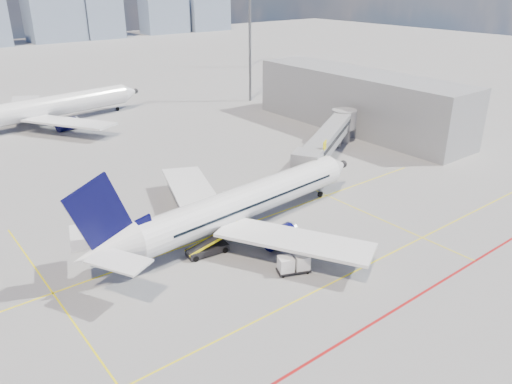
{
  "coord_description": "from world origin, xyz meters",
  "views": [
    {
      "loc": [
        -28.55,
        -31.56,
        25.52
      ],
      "look_at": [
        1.97,
        7.19,
        4.0
      ],
      "focal_mm": 35.0,
      "sensor_mm": 36.0,
      "label": 1
    }
  ],
  "objects_px": {
    "main_aircraft": "(237,206)",
    "belt_loader": "(209,248)",
    "second_aircraft": "(44,108)",
    "ramp_worker": "(333,245)",
    "cargo_dolly": "(294,264)",
    "baggage_tug": "(323,243)"
  },
  "relations": [
    {
      "from": "cargo_dolly",
      "to": "belt_loader",
      "type": "xyz_separation_m",
      "value": [
        -4.31,
        7.78,
        -0.29
      ]
    },
    {
      "from": "second_aircraft",
      "to": "cargo_dolly",
      "type": "xyz_separation_m",
      "value": [
        2.44,
        -65.19,
        -2.29
      ]
    },
    {
      "from": "cargo_dolly",
      "to": "belt_loader",
      "type": "distance_m",
      "value": 8.9
    },
    {
      "from": "main_aircraft",
      "to": "cargo_dolly",
      "type": "distance_m",
      "value": 9.85
    },
    {
      "from": "baggage_tug",
      "to": "second_aircraft",
      "type": "bearing_deg",
      "value": 93.91
    },
    {
      "from": "cargo_dolly",
      "to": "belt_loader",
      "type": "height_order",
      "value": "belt_loader"
    },
    {
      "from": "ramp_worker",
      "to": "second_aircraft",
      "type": "bearing_deg",
      "value": 15.44
    },
    {
      "from": "main_aircraft",
      "to": "belt_loader",
      "type": "bearing_deg",
      "value": -164.35
    },
    {
      "from": "main_aircraft",
      "to": "second_aircraft",
      "type": "relative_size",
      "value": 0.92
    },
    {
      "from": "main_aircraft",
      "to": "cargo_dolly",
      "type": "bearing_deg",
      "value": -97.75
    },
    {
      "from": "cargo_dolly",
      "to": "second_aircraft",
      "type": "bearing_deg",
      "value": 114.94
    },
    {
      "from": "belt_loader",
      "to": "ramp_worker",
      "type": "distance_m",
      "value": 12.44
    },
    {
      "from": "cargo_dolly",
      "to": "belt_loader",
      "type": "bearing_deg",
      "value": 141.81
    },
    {
      "from": "main_aircraft",
      "to": "cargo_dolly",
      "type": "xyz_separation_m",
      "value": [
        -0.48,
        -9.57,
        -2.3
      ]
    },
    {
      "from": "second_aircraft",
      "to": "belt_loader",
      "type": "bearing_deg",
      "value": -99.71
    },
    {
      "from": "baggage_tug",
      "to": "ramp_worker",
      "type": "bearing_deg",
      "value": -66.04
    },
    {
      "from": "main_aircraft",
      "to": "belt_loader",
      "type": "height_order",
      "value": "main_aircraft"
    },
    {
      "from": "baggage_tug",
      "to": "belt_loader",
      "type": "height_order",
      "value": "belt_loader"
    },
    {
      "from": "belt_loader",
      "to": "baggage_tug",
      "type": "bearing_deg",
      "value": -27.6
    },
    {
      "from": "cargo_dolly",
      "to": "ramp_worker",
      "type": "relative_size",
      "value": 2.02
    },
    {
      "from": "main_aircraft",
      "to": "second_aircraft",
      "type": "distance_m",
      "value": 55.7
    },
    {
      "from": "belt_loader",
      "to": "ramp_worker",
      "type": "bearing_deg",
      "value": -29.89
    }
  ]
}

